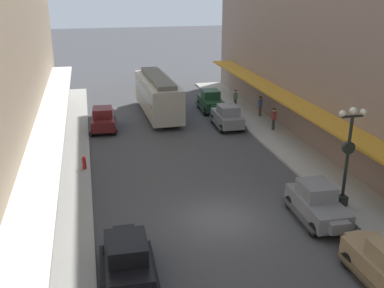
{
  "coord_description": "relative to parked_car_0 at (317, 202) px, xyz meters",
  "views": [
    {
      "loc": [
        -5.71,
        -18.36,
        10.85
      ],
      "look_at": [
        0.0,
        6.0,
        1.8
      ],
      "focal_mm": 41.92,
      "sensor_mm": 36.0,
      "label": 1
    }
  ],
  "objects": [
    {
      "name": "ground_plane",
      "position": [
        -4.51,
        1.05,
        -0.94
      ],
      "size": [
        200.0,
        200.0,
        0.0
      ],
      "primitive_type": "plane",
      "color": "#424244"
    },
    {
      "name": "sidewalk_right",
      "position": [
        2.99,
        1.05,
        -0.87
      ],
      "size": [
        3.0,
        60.0,
        0.15
      ],
      "primitive_type": "cube",
      "color": "#A8A59E",
      "rests_on": "ground"
    },
    {
      "name": "parked_car_5",
      "position": [
        0.23,
        15.08,
        0.0
      ],
      "size": [
        2.21,
        4.28,
        1.84
      ],
      "color": "slate",
      "rests_on": "ground"
    },
    {
      "name": "parked_car_4",
      "position": [
        -9.35,
        16.62,
        0.0
      ],
      "size": [
        2.31,
        4.32,
        1.84
      ],
      "color": "#591919",
      "rests_on": "ground"
    },
    {
      "name": "sidewalk_left",
      "position": [
        -12.01,
        1.05,
        -0.87
      ],
      "size": [
        3.0,
        60.0,
        0.15
      ],
      "primitive_type": "cube",
      "color": "#A8A59E",
      "rests_on": "ground"
    },
    {
      "name": "streetcar",
      "position": [
        -4.54,
        19.7,
        0.96
      ],
      "size": [
        2.75,
        9.66,
        3.46
      ],
      "color": "#ADA899",
      "rests_on": "ground"
    },
    {
      "name": "fire_hydrant",
      "position": [
        -10.86,
        8.66,
        -0.38
      ],
      "size": [
        0.24,
        0.24,
        0.82
      ],
      "color": "#B21E19",
      "rests_on": "sidewalk_left"
    },
    {
      "name": "pedestrian_4",
      "position": [
        3.35,
        13.22,
        0.07
      ],
      "size": [
        0.36,
        0.28,
        1.67
      ],
      "color": "#2D2D33",
      "rests_on": "sidewalk_right"
    },
    {
      "name": "parked_car_1",
      "position": [
        -9.3,
        -2.54,
        0.0
      ],
      "size": [
        2.23,
        4.29,
        1.84
      ],
      "color": "black",
      "rests_on": "ground"
    },
    {
      "name": "pedestrian_3",
      "position": [
        -12.85,
        4.22,
        0.07
      ],
      "size": [
        0.36,
        0.28,
        1.67
      ],
      "color": "#4C4238",
      "rests_on": "sidewalk_left"
    },
    {
      "name": "pedestrian_2",
      "position": [
        3.73,
        17.0,
        0.07
      ],
      "size": [
        0.36,
        0.28,
        1.67
      ],
      "color": "#4C4238",
      "rests_on": "sidewalk_right"
    },
    {
      "name": "parked_car_3",
      "position": [
        0.27,
        20.07,
        0.0
      ],
      "size": [
        2.26,
        4.3,
        1.84
      ],
      "color": "#193D23",
      "rests_on": "ground"
    },
    {
      "name": "parked_car_0",
      "position": [
        0.0,
        0.0,
        0.0
      ],
      "size": [
        2.27,
        4.31,
        1.84
      ],
      "color": "slate",
      "rests_on": "ground"
    },
    {
      "name": "lamp_post_with_clock",
      "position": [
        1.89,
        0.87,
        2.04
      ],
      "size": [
        1.42,
        0.44,
        5.16
      ],
      "color": "black",
      "rests_on": "sidewalk_right"
    },
    {
      "name": "pedestrian_0",
      "position": [
        2.46,
        19.77,
        0.07
      ],
      "size": [
        0.36,
        0.28,
        1.67
      ],
      "color": "#2D2D33",
      "rests_on": "sidewalk_right"
    }
  ]
}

